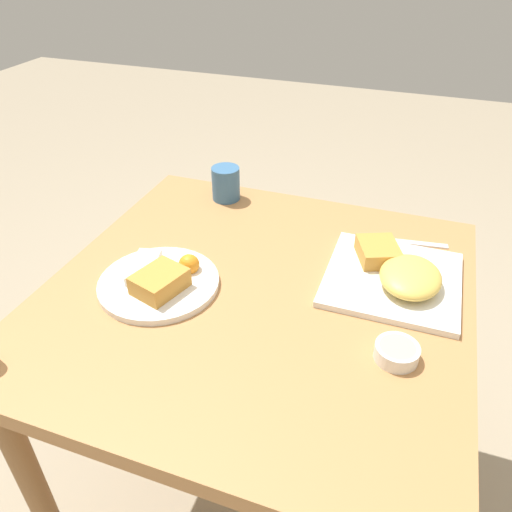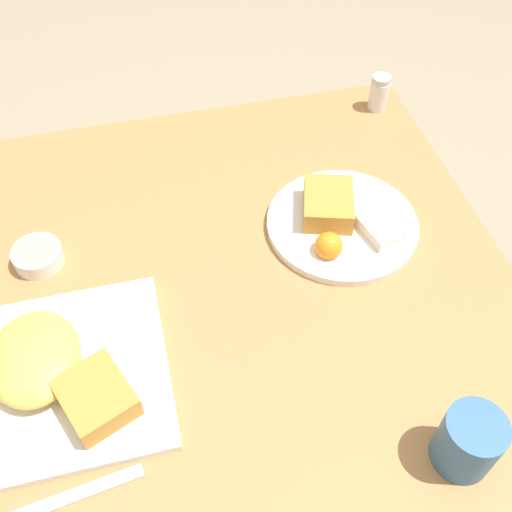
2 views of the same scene
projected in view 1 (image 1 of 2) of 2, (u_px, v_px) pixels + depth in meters
The scene contains 7 objects.
ground_plane at pixel (256, 486), 1.43m from camera, with size 8.00×8.00×0.00m, color gray.
dining_table at pixel (256, 324), 1.07m from camera, with size 0.84×0.85×0.72m.
plate_square_near at pixel (397, 274), 1.03m from camera, with size 0.27×0.27×0.06m.
plate_oval_far at pixel (160, 280), 1.02m from camera, with size 0.25×0.25×0.05m.
sauce_ramekin at pixel (397, 352), 0.85m from camera, with size 0.08×0.08×0.03m.
butter_knife at pixel (405, 242), 1.16m from camera, with size 0.04×0.19×0.00m.
coffee_mug at pixel (226, 183), 1.32m from camera, with size 0.07×0.07×0.09m.
Camera 1 is at (-0.75, -0.27, 1.36)m, focal length 35.00 mm.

